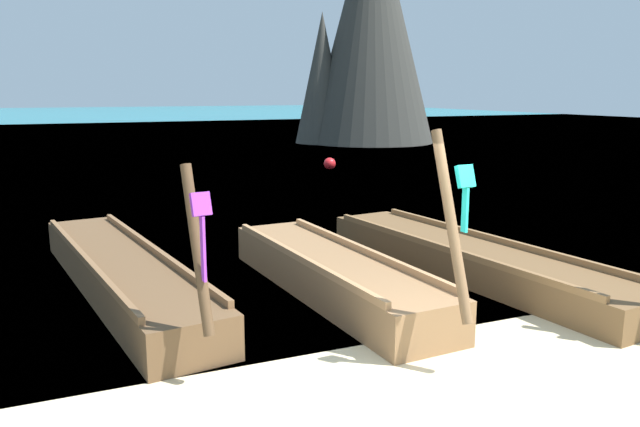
{
  "coord_description": "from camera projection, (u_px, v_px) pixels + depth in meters",
  "views": [
    {
      "loc": [
        -3.66,
        -4.93,
        3.08
      ],
      "look_at": [
        0.0,
        3.52,
        1.27
      ],
      "focal_mm": 35.2,
      "sensor_mm": 36.0,
      "label": 1
    }
  ],
  "objects": [
    {
      "name": "longtail_boat_turquoise_ribbon",
      "position": [
        333.0,
        274.0,
        9.58
      ],
      "size": [
        1.48,
        5.83,
        2.66
      ],
      "color": "olive",
      "rests_on": "ground"
    },
    {
      "name": "karst_rock",
      "position": [
        367.0,
        24.0,
        36.58
      ],
      "size": [
        8.17,
        7.51,
        14.23
      ],
      "color": "#383833",
      "rests_on": "ground"
    },
    {
      "name": "ground",
      "position": [
        456.0,
        394.0,
        6.46
      ],
      "size": [
        120.0,
        120.0,
        0.0
      ],
      "primitive_type": "plane",
      "color": "beige"
    },
    {
      "name": "mooring_buoy_near",
      "position": [
        330.0,
        164.0,
        24.71
      ],
      "size": [
        0.47,
        0.47,
        0.47
      ],
      "color": "red",
      "rests_on": "sea_water"
    },
    {
      "name": "sea_water",
      "position": [
        87.0,
        122.0,
        61.86
      ],
      "size": [
        120.0,
        120.0,
        0.0
      ],
      "primitive_type": "plane",
      "color": "#147A89",
      "rests_on": "ground"
    },
    {
      "name": "longtail_boat_violet_ribbon",
      "position": [
        122.0,
        274.0,
        9.67
      ],
      "size": [
        2.02,
        7.07,
        2.33
      ],
      "color": "brown",
      "rests_on": "ground"
    },
    {
      "name": "longtail_boat_red_ribbon",
      "position": [
        472.0,
        260.0,
        10.61
      ],
      "size": [
        2.07,
        6.97,
        2.24
      ],
      "color": "brown",
      "rests_on": "ground"
    }
  ]
}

